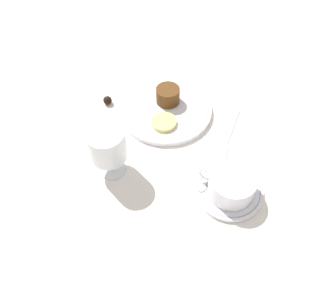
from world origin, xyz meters
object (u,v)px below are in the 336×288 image
(coffee_cup, at_px, (232,184))
(dessert_cake, at_px, (168,95))
(wine_glass, at_px, (108,147))
(fork, at_px, (228,139))
(dinner_plate, at_px, (166,109))

(coffee_cup, bearing_deg, dessert_cake, -38.81)
(wine_glass, height_order, fork, wine_glass)
(dessert_cake, bearing_deg, coffee_cup, 141.19)
(dinner_plate, relative_size, dessert_cake, 3.89)
(fork, bearing_deg, wine_glass, 43.26)
(dinner_plate, relative_size, coffee_cup, 1.92)
(coffee_cup, distance_m, wine_glass, 0.27)
(fork, xyz_separation_m, dessert_cake, (0.18, -0.04, 0.03))
(dinner_plate, height_order, coffee_cup, coffee_cup)
(fork, distance_m, dessert_cake, 0.19)
(fork, bearing_deg, dessert_cake, -13.91)
(dinner_plate, distance_m, coffee_cup, 0.28)
(wine_glass, distance_m, fork, 0.29)
(dinner_plate, height_order, dessert_cake, dessert_cake)
(dessert_cake, bearing_deg, dinner_plate, 103.40)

